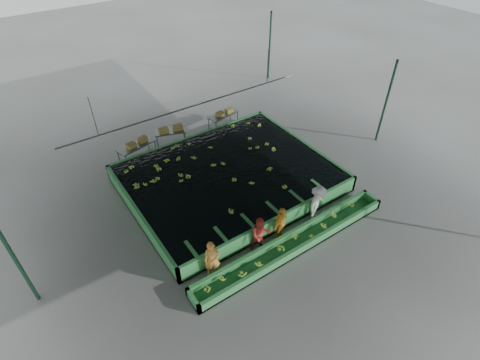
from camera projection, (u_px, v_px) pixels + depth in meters
ground at (246, 201)px, 18.54m from camera, size 80.00×80.00×0.00m
shed_roof at (247, 111)px, 15.35m from camera, size 20.00×22.00×0.04m
shed_posts at (246, 160)px, 16.94m from camera, size 20.00×22.00×5.00m
flotation_tank at (229, 178)px, 19.20m from camera, size 10.00×8.00×0.90m
tank_water at (229, 172)px, 18.95m from camera, size 9.70×7.70×0.00m
sorting_trough at (294, 243)px, 16.09m from camera, size 10.00×1.00×0.50m
cableway_rail at (192, 106)px, 19.80m from camera, size 0.08×0.08×14.00m
rail_hanger_left at (93, 117)px, 16.98m from camera, size 0.04×0.04×2.00m
rail_hanger_right at (268, 67)px, 21.34m from camera, size 0.04×0.04×2.00m
worker_a at (212, 259)px, 14.62m from camera, size 0.77×0.66×1.79m
worker_b at (260, 234)px, 15.67m from camera, size 1.04×0.95×1.74m
worker_c at (281, 223)px, 16.15m from camera, size 1.11×0.75×1.75m
worker_d at (317, 203)px, 17.04m from camera, size 1.39×1.11×1.87m
packing_table_left at (137, 152)px, 20.92m from camera, size 2.30×1.34×0.98m
packing_table_mid at (171, 137)px, 22.23m from camera, size 1.95×1.28×0.82m
packing_table_right at (223, 121)px, 23.60m from camera, size 2.12×1.11×0.92m
box_stack_left at (137, 144)px, 20.61m from camera, size 1.29×0.63×0.27m
box_stack_mid at (171, 131)px, 21.95m from camera, size 1.46×0.63×0.30m
box_stack_right at (225, 114)px, 23.33m from camera, size 1.19×0.40×0.25m
floating_bananas at (220, 164)px, 19.45m from camera, size 8.55×5.83×0.12m
trough_bananas at (294, 241)px, 16.00m from camera, size 9.43×0.63×0.13m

